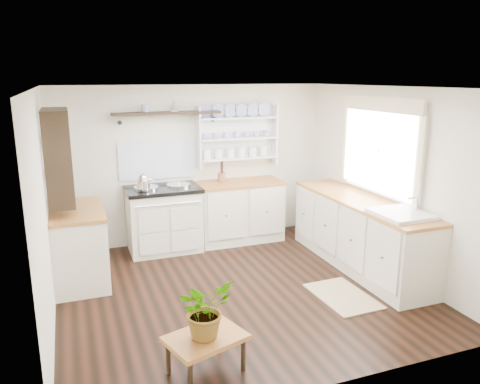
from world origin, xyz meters
The scene contains 19 objects.
floor centered at (0.00, 0.00, 0.00)m, with size 4.00×3.80×0.01m, color black.
wall_back centered at (0.00, 1.90, 1.15)m, with size 4.00×0.02×2.30m, color beige.
wall_right centered at (2.00, 0.00, 1.15)m, with size 0.02×3.80×2.30m, color beige.
wall_left centered at (-2.00, 0.00, 1.15)m, with size 0.02×3.80×2.30m, color beige.
ceiling centered at (0.00, 0.00, 2.30)m, with size 4.00×3.80×0.01m, color white.
window centered at (1.95, 0.15, 1.56)m, with size 0.08×1.55×1.22m.
aga_cooker centered at (-0.54, 1.57, 0.47)m, with size 1.02×0.71×0.95m.
back_cabinets centered at (0.60, 1.60, 0.46)m, with size 1.27×0.63×0.90m.
right_cabinets centered at (1.70, 0.10, 0.46)m, with size 0.62×2.43×0.90m.
belfast_sink centered at (1.70, -0.65, 0.80)m, with size 0.55×0.60×0.45m.
left_cabinets centered at (-1.70, 0.90, 0.46)m, with size 0.62×1.13×0.90m.
plate_rack centered at (0.65, 1.86, 1.56)m, with size 1.20×0.22×0.90m.
high_shelf centered at (-0.40, 1.78, 1.91)m, with size 1.50×0.29×0.16m.
left_shelving centered at (-1.84, 0.90, 1.55)m, with size 0.28×0.80×1.05m, color black.
kettle centered at (-0.82, 1.45, 1.04)m, with size 0.18×0.18×0.22m, color silver, non-canonical shape.
utensil_crock centered at (0.36, 1.68, 0.97)m, with size 0.11×0.11×0.13m, color brown.
center_table centered at (-0.80, -1.38, 0.29)m, with size 0.73×0.61×0.34m.
potted_plant centered at (-0.80, -1.38, 0.58)m, with size 0.44×0.38×0.49m, color #3F7233.
floor_rug centered at (1.03, -0.60, 0.01)m, with size 0.55×0.85×0.02m, color #9A7859.
Camera 1 is at (-1.74, -4.71, 2.41)m, focal length 35.00 mm.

